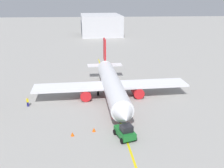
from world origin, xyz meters
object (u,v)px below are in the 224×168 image
Objects in this scene: airplane at (112,85)px; pushback_tug at (125,132)px; refueling_worker at (28,102)px; safety_cone_nose at (94,130)px; safety_cone_wingtip at (72,134)px.

airplane is 7.93× the size of pushback_tug.
pushback_tug is 20.61m from refueling_worker.
refueling_worker is 15.78m from safety_cone_nose.
refueling_worker is at bearing -78.63° from airplane.
airplane is 18.71× the size of refueling_worker.
safety_cone_nose is 3.31m from safety_cone_wingtip.
refueling_worker reaches higher than safety_cone_nose.
refueling_worker is 2.82× the size of safety_cone_nose.
pushback_tug is 7.68m from safety_cone_wingtip.
airplane is 16.07m from safety_cone_wingtip.
safety_cone_nose reaches higher than safety_cone_wingtip.
refueling_worker is at bearing -126.85° from pushback_tug.
airplane reaches higher than pushback_tug.
airplane is 16.14m from refueling_worker.
refueling_worker is at bearing -130.11° from safety_cone_nose.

